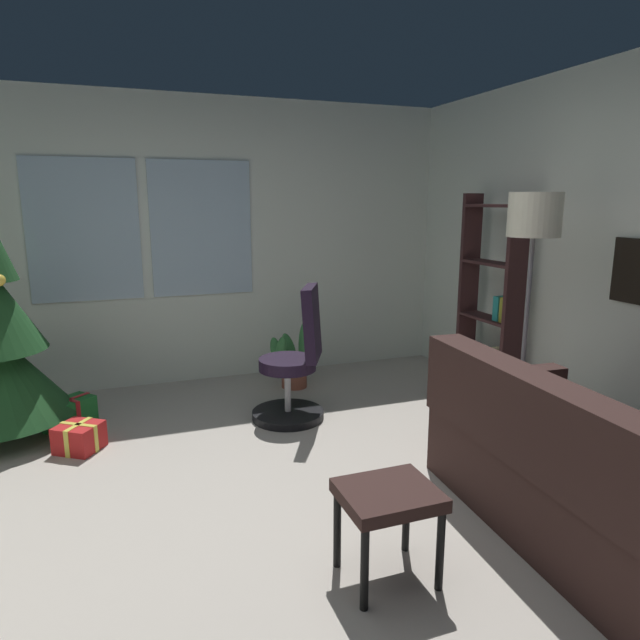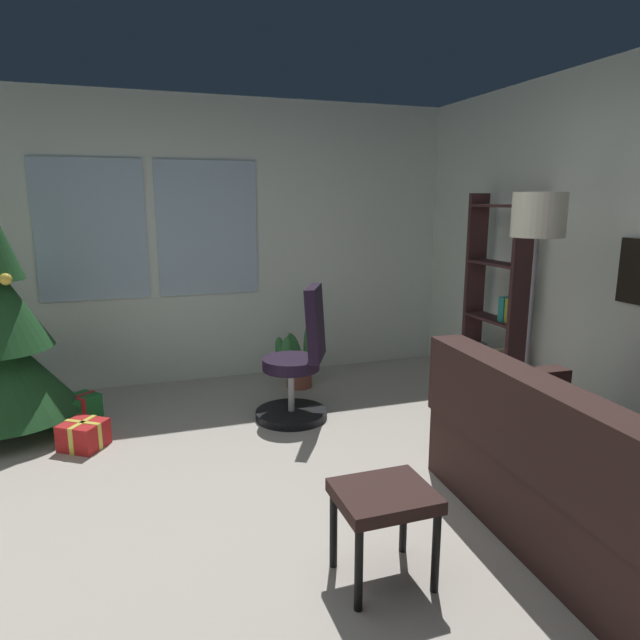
{
  "view_description": "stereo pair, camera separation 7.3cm",
  "coord_description": "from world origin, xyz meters",
  "px_view_note": "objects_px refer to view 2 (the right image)",
  "views": [
    {
      "loc": [
        -0.63,
        -2.45,
        1.66
      ],
      "look_at": [
        0.41,
        0.38,
        1.02
      ],
      "focal_mm": 31.29,
      "sensor_mm": 36.0,
      "label": 1
    },
    {
      "loc": [
        -0.56,
        -2.48,
        1.66
      ],
      "look_at": [
        0.41,
        0.38,
        1.02
      ],
      "focal_mm": 31.29,
      "sensor_mm": 36.0,
      "label": 2
    }
  ],
  "objects_px": {
    "bookshelf": "(496,314)",
    "floor_lamp": "(537,237)",
    "gift_box_red": "(84,435)",
    "potted_plant": "(300,358)",
    "footstool": "(384,504)",
    "couch": "(633,489)",
    "office_chair": "(299,369)",
    "gift_box_green": "(75,412)"
  },
  "relations": [
    {
      "from": "bookshelf",
      "to": "floor_lamp",
      "type": "relative_size",
      "value": 1.01
    },
    {
      "from": "gift_box_red",
      "to": "potted_plant",
      "type": "height_order",
      "value": "potted_plant"
    },
    {
      "from": "bookshelf",
      "to": "gift_box_red",
      "type": "bearing_deg",
      "value": 177.69
    },
    {
      "from": "gift_box_red",
      "to": "floor_lamp",
      "type": "xyz_separation_m",
      "value": [
        2.85,
        -0.97,
        1.35
      ]
    },
    {
      "from": "gift_box_red",
      "to": "floor_lamp",
      "type": "relative_size",
      "value": 0.21
    },
    {
      "from": "footstool",
      "to": "potted_plant",
      "type": "height_order",
      "value": "potted_plant"
    },
    {
      "from": "couch",
      "to": "floor_lamp",
      "type": "distance_m",
      "value": 1.6
    },
    {
      "from": "couch",
      "to": "bookshelf",
      "type": "xyz_separation_m",
      "value": [
        0.57,
        1.92,
        0.46
      ]
    },
    {
      "from": "gift_box_red",
      "to": "floor_lamp",
      "type": "bearing_deg",
      "value": -18.75
    },
    {
      "from": "footstool",
      "to": "gift_box_red",
      "type": "height_order",
      "value": "footstool"
    },
    {
      "from": "footstool",
      "to": "floor_lamp",
      "type": "bearing_deg",
      "value": 32.21
    },
    {
      "from": "couch",
      "to": "office_chair",
      "type": "relative_size",
      "value": 1.76
    },
    {
      "from": "couch",
      "to": "gift_box_green",
      "type": "xyz_separation_m",
      "value": [
        -2.71,
        2.49,
        -0.18
      ]
    },
    {
      "from": "gift_box_red",
      "to": "bookshelf",
      "type": "relative_size",
      "value": 0.21
    },
    {
      "from": "couch",
      "to": "footstool",
      "type": "relative_size",
      "value": 4.23
    },
    {
      "from": "gift_box_red",
      "to": "office_chair",
      "type": "relative_size",
      "value": 0.34
    },
    {
      "from": "footstool",
      "to": "floor_lamp",
      "type": "relative_size",
      "value": 0.25
    },
    {
      "from": "office_chair",
      "to": "bookshelf",
      "type": "distance_m",
      "value": 1.69
    },
    {
      "from": "couch",
      "to": "bookshelf",
      "type": "height_order",
      "value": "bookshelf"
    },
    {
      "from": "gift_box_green",
      "to": "gift_box_red",
      "type": "bearing_deg",
      "value": -79.02
    },
    {
      "from": "office_chair",
      "to": "footstool",
      "type": "bearing_deg",
      "value": -95.58
    },
    {
      "from": "footstool",
      "to": "bookshelf",
      "type": "bearing_deg",
      "value": 44.07
    },
    {
      "from": "footstool",
      "to": "gift_box_green",
      "type": "xyz_separation_m",
      "value": [
        -1.45,
        2.34,
        -0.26
      ]
    },
    {
      "from": "gift_box_red",
      "to": "gift_box_green",
      "type": "xyz_separation_m",
      "value": [
        -0.08,
        0.43,
        0.02
      ]
    },
    {
      "from": "couch",
      "to": "bookshelf",
      "type": "relative_size",
      "value": 1.07
    },
    {
      "from": "bookshelf",
      "to": "potted_plant",
      "type": "xyz_separation_m",
      "value": [
        -1.42,
        0.88,
        -0.49
      ]
    },
    {
      "from": "office_chair",
      "to": "potted_plant",
      "type": "height_order",
      "value": "office_chair"
    },
    {
      "from": "gift_box_green",
      "to": "floor_lamp",
      "type": "xyz_separation_m",
      "value": [
        2.93,
        -1.4,
        1.33
      ]
    },
    {
      "from": "office_chair",
      "to": "potted_plant",
      "type": "bearing_deg",
      "value": 72.89
    },
    {
      "from": "gift_box_green",
      "to": "bookshelf",
      "type": "xyz_separation_m",
      "value": [
        3.28,
        -0.56,
        0.64
      ]
    },
    {
      "from": "footstool",
      "to": "floor_lamp",
      "type": "height_order",
      "value": "floor_lamp"
    },
    {
      "from": "couch",
      "to": "gift_box_red",
      "type": "xyz_separation_m",
      "value": [
        -2.63,
        2.05,
        -0.2
      ]
    },
    {
      "from": "gift_box_red",
      "to": "potted_plant",
      "type": "bearing_deg",
      "value": 22.88
    },
    {
      "from": "gift_box_red",
      "to": "couch",
      "type": "bearing_deg",
      "value": -37.99
    },
    {
      "from": "gift_box_red",
      "to": "potted_plant",
      "type": "relative_size",
      "value": 0.57
    },
    {
      "from": "potted_plant",
      "to": "office_chair",
      "type": "bearing_deg",
      "value": -107.11
    },
    {
      "from": "gift_box_green",
      "to": "office_chair",
      "type": "xyz_separation_m",
      "value": [
        1.64,
        -0.41,
        0.29
      ]
    },
    {
      "from": "office_chair",
      "to": "potted_plant",
      "type": "relative_size",
      "value": 1.66
    },
    {
      "from": "couch",
      "to": "footstool",
      "type": "bearing_deg",
      "value": 173.19
    },
    {
      "from": "footstool",
      "to": "office_chair",
      "type": "bearing_deg",
      "value": 84.42
    },
    {
      "from": "couch",
      "to": "bookshelf",
      "type": "bearing_deg",
      "value": 73.55
    },
    {
      "from": "footstool",
      "to": "couch",
      "type": "bearing_deg",
      "value": -6.81
    }
  ]
}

